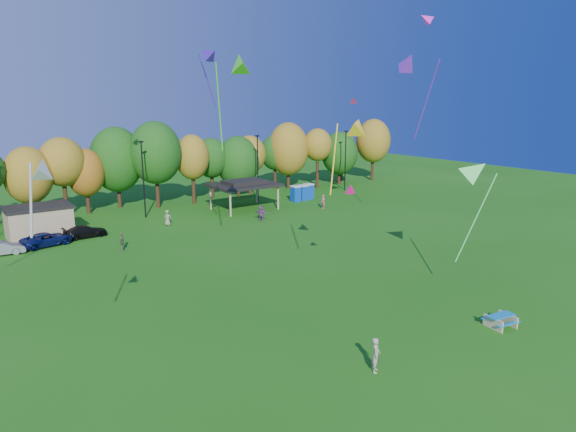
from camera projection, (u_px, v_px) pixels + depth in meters
ground at (376, 353)px, 28.70m from camera, size 160.00×160.00×0.00m
tree_line at (102, 165)px, 62.60m from camera, size 93.57×10.55×11.15m
lamp_posts at (143, 177)px, 60.22m from camera, size 64.50×0.25×9.09m
utility_building at (39, 221)px, 52.49m from camera, size 6.30×4.30×3.25m
pavilion at (244, 184)px, 65.14m from camera, size 8.20×6.20×3.77m
porta_potties at (303, 192)px, 71.46m from camera, size 3.75×1.51×2.18m
picnic_table at (501, 320)px, 31.92m from camera, size 2.03×1.76×0.79m
kite_flyer at (376, 355)px, 26.57m from camera, size 0.81×0.79×1.88m
car_b at (2, 248)px, 46.47m from camera, size 4.03×1.77×1.29m
car_c at (47, 239)px, 49.44m from camera, size 5.00×2.99×1.30m
car_d at (85, 232)px, 52.37m from camera, size 4.37×1.93×1.25m
far_person_0 at (167, 218)px, 57.25m from camera, size 1.00×1.03×1.78m
far_person_1 at (122, 242)px, 47.69m from camera, size 0.92×1.10×1.76m
far_person_2 at (323, 202)px, 65.95m from camera, size 0.44×0.67×1.82m
far_person_4 at (261, 213)px, 59.33m from camera, size 1.26×1.72×1.80m
kite_0 at (206, 54)px, 36.58m from camera, size 1.86×2.69×4.49m
kite_1 at (425, 19)px, 46.80m from camera, size 1.94×1.83×1.58m
kite_2 at (408, 63)px, 50.12m from camera, size 2.25×5.22×8.69m
kite_4 at (41, 169)px, 19.45m from camera, size 1.33×2.10×3.38m
kite_5 at (357, 126)px, 34.41m from camera, size 3.22×2.60×5.61m
kite_6 at (240, 63)px, 37.22m from camera, size 2.41×4.46×7.54m
kite_7 at (353, 100)px, 61.03m from camera, size 1.46×1.48×1.20m
kite_12 at (476, 171)px, 38.03m from camera, size 4.17×3.80×7.76m
kite_13 at (350, 188)px, 35.73m from camera, size 1.36×1.45×1.16m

